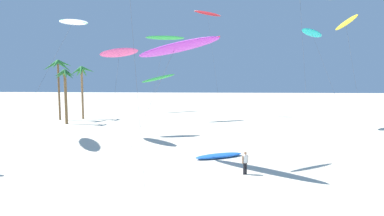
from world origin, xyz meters
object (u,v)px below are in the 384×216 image
flying_kite_2 (346,23)px  flying_kite_4 (165,38)px  palm_tree_2 (82,77)px  person_foreground_walker (245,162)px  flying_kite_7 (312,33)px  flying_kite_9 (175,48)px  grounded_kite_1 (219,156)px  flying_kite_1 (73,22)px  flying_kite_8 (119,53)px  flying_kite_6 (159,78)px  palm_tree_0 (65,81)px  palm_tree_1 (58,70)px  flying_kite_0 (207,13)px

flying_kite_2 → flying_kite_4: flying_kite_2 is taller
palm_tree_2 → person_foreground_walker: 38.59m
flying_kite_7 → person_foreground_walker: (-11.44, -23.13, -12.31)m
flying_kite_4 → person_foreground_walker: bearing=-70.8°
flying_kite_9 → grounded_kite_1: 9.97m
flying_kite_1 → flying_kite_9: bearing=-39.0°
flying_kite_7 → flying_kite_8: bearing=-162.8°
flying_kite_4 → grounded_kite_1: (8.46, -24.79, -13.40)m
flying_kite_9 → grounded_kite_1: (3.50, 2.54, -8.98)m
flying_kite_4 → grounded_kite_1: 29.43m
flying_kite_4 → flying_kite_7: 22.56m
flying_kite_2 → flying_kite_7: flying_kite_2 is taller
flying_kite_7 → flying_kite_9: flying_kite_7 is taller
flying_kite_8 → flying_kite_6: bearing=90.0°
palm_tree_0 → grounded_kite_1: (22.78, -18.66, -6.34)m
palm_tree_1 → flying_kite_8: (14.06, -12.09, 1.71)m
flying_kite_8 → palm_tree_1: bearing=139.3°
flying_kite_0 → flying_kite_1: (-14.51, -24.04, -5.70)m
flying_kite_8 → grounded_kite_1: (11.95, -10.81, -9.81)m
palm_tree_1 → palm_tree_2: size_ratio=1.11×
grounded_kite_1 → flying_kite_7: bearing=54.6°
flying_kite_0 → flying_kite_2: flying_kite_0 is taller
palm_tree_2 → flying_kite_2: flying_kite_2 is taller
grounded_kite_1 → flying_kite_6: bearing=107.6°
palm_tree_1 → flying_kite_8: 18.62m
palm_tree_1 → palm_tree_2: 3.83m
palm_tree_0 → flying_kite_1: 14.38m
flying_kite_6 → flying_kite_9: bearing=-78.1°
flying_kite_2 → flying_kite_8: bearing=-177.4°
flying_kite_9 → grounded_kite_1: bearing=36.0°
palm_tree_0 → palm_tree_1: (-3.23, 4.24, 1.76)m
flying_kite_1 → grounded_kite_1: flying_kite_1 is taller
flying_kite_0 → grounded_kite_1: bearing=-87.0°
flying_kite_4 → flying_kite_2: bearing=-28.5°
flying_kite_8 → person_foreground_walker: flying_kite_8 is taller
palm_tree_1 → flying_kite_2: bearing=-14.8°
palm_tree_0 → palm_tree_2: palm_tree_2 is taller
palm_tree_0 → flying_kite_9: (19.27, -21.20, 2.63)m
palm_tree_2 → flying_kite_1: size_ratio=0.63×
flying_kite_0 → flying_kite_7: (14.89, -13.17, -5.62)m
flying_kite_6 → palm_tree_2: bearing=-129.5°
palm_tree_2 → grounded_kite_1: palm_tree_2 is taller
flying_kite_6 → person_foreground_walker: bearing=-72.0°
grounded_kite_1 → person_foreground_walker: size_ratio=2.70×
flying_kite_4 → flying_kite_8: bearing=-104.0°
palm_tree_2 → flying_kite_6: size_ratio=0.74×
flying_kite_0 → flying_kite_8: 24.94m
flying_kite_0 → person_foreground_walker: 40.64m
person_foreground_walker → flying_kite_0: bearing=95.4°
palm_tree_1 → grounded_kite_1: 35.58m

